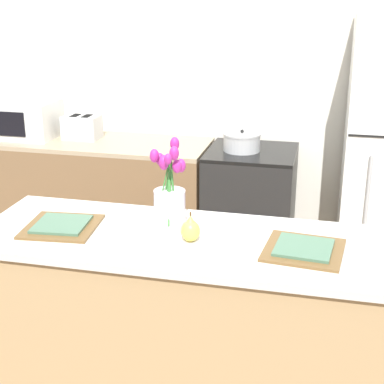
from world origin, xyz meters
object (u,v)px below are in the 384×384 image
Objects in this scene: flower_vase at (169,202)px; plate_setting_left at (62,226)px; pear_figurine at (191,230)px; toaster at (82,127)px; cooking_pot at (242,142)px; microwave at (24,119)px; stove_range at (250,212)px; plate_setting_right at (304,249)px.

flower_vase is 0.51m from plate_setting_left.
toaster reaches higher than pear_figurine.
pear_figurine is at bearing -88.94° from cooking_pot.
microwave is at bearing 135.45° from pear_figurine.
plate_setting_left is at bearing -111.43° from stove_range.
pear_figurine reaches higher than cooking_pot.
stove_range is 1.69m from flower_vase.
stove_range is 1.72m from pear_figurine.
flower_vase reaches higher than plate_setting_right.
stove_range is at bearing 88.64° from pear_figurine.
microwave is at bearing 134.78° from flower_vase.
flower_vase is at bearing 7.90° from plate_setting_left.
microwave is (-0.44, -0.04, 0.05)m from toaster.
pear_figurine is at bearing -91.36° from stove_range.
plate_setting_right is at bearing 0.85° from pear_figurine.
toaster reaches higher than cooking_pot.
cooking_pot is (-0.03, 1.62, -0.02)m from pear_figurine.
plate_setting_right is 2.69m from microwave.
plate_setting_right is (0.59, -0.07, -0.13)m from flower_vase.
plate_setting_right is 1.69m from cooking_pot.
plate_setting_left is 1.71m from cooking_pot.
cooking_pot is (-0.07, -0.02, 0.51)m from stove_range.
plate_setting_left is 1.34× the size of cooking_pot.
stove_range is 1.82m from plate_setting_left.
microwave is (-1.70, -0.00, 0.58)m from stove_range.
pear_figurine is 2.33m from microwave.
plate_setting_left is 1.00× the size of plate_setting_right.
toaster is (-1.22, 1.68, -0.00)m from pear_figurine.
pear_figurine is at bearing -33.62° from flower_vase.
toaster is 0.58× the size of microwave.
pear_figurine is 2.08m from toaster.
plate_setting_left is (-0.49, -0.07, -0.13)m from flower_vase.
cooking_pot is 1.63m from microwave.
stove_range is 3.20× the size of toaster.
flower_vase is at bearing -95.53° from stove_range.
flower_vase is at bearing 173.46° from plate_setting_right.
microwave reaches higher than cooking_pot.
plate_setting_left is 1.08m from plate_setting_right.
toaster is at bearing 177.01° from cooking_pot.
stove_range is 1.87× the size of microwave.
flower_vase is 2.20m from microwave.
pear_figurine is (-0.04, -1.63, 0.53)m from stove_range.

